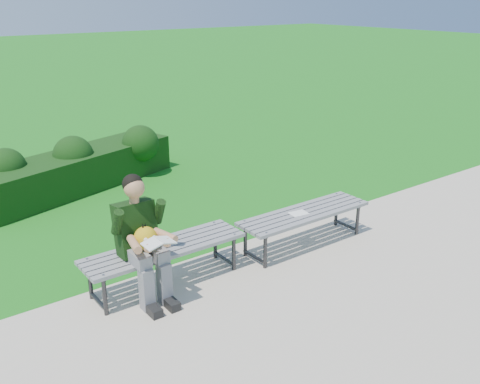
{
  "coord_description": "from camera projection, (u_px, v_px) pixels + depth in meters",
  "views": [
    {
      "loc": [
        -2.97,
        -4.97,
        3.0
      ],
      "look_at": [
        0.56,
        -0.19,
        0.8
      ],
      "focal_mm": 40.0,
      "sensor_mm": 36.0,
      "label": 1
    }
  ],
  "objects": [
    {
      "name": "paper_sheet",
      "position": [
        299.0,
        213.0,
        6.58
      ],
      "size": [
        0.24,
        0.19,
        0.01
      ],
      "color": "white",
      "rests_on": "bench_right"
    },
    {
      "name": "bench_left",
      "position": [
        165.0,
        251.0,
        5.74
      ],
      "size": [
        1.8,
        0.5,
        0.46
      ],
      "color": "gray",
      "rests_on": "walkway"
    },
    {
      "name": "hedge",
      "position": [
        78.0,
        166.0,
        8.69
      ],
      "size": [
        3.55,
        1.83,
        0.89
      ],
      "color": "#174314",
      "rests_on": "ground"
    },
    {
      "name": "ground",
      "position": [
        193.0,
        259.0,
        6.45
      ],
      "size": [
        80.0,
        80.0,
        0.0
      ],
      "color": "#2B6B22",
      "rests_on": "ground"
    },
    {
      "name": "walkway",
      "position": [
        289.0,
        327.0,
        5.12
      ],
      "size": [
        30.0,
        3.5,
        0.02
      ],
      "color": "#BEB19E",
      "rests_on": "ground"
    },
    {
      "name": "seated_boy",
      "position": [
        142.0,
        236.0,
        5.4
      ],
      "size": [
        0.56,
        0.76,
        1.31
      ],
      "color": "gray",
      "rests_on": "walkway"
    },
    {
      "name": "bench_right",
      "position": [
        304.0,
        216.0,
        6.65
      ],
      "size": [
        1.8,
        0.5,
        0.46
      ],
      "color": "gray",
      "rests_on": "walkway"
    }
  ]
}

